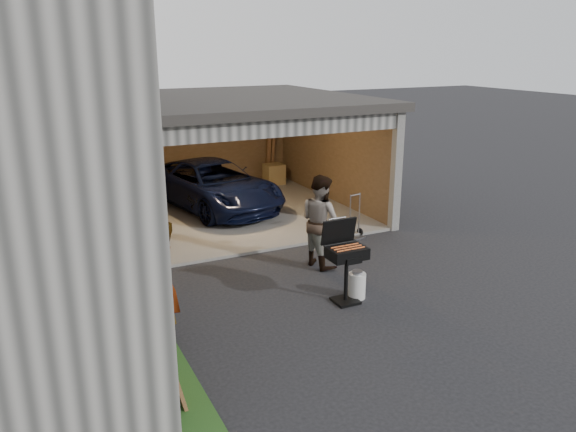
% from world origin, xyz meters
% --- Properties ---
extents(ground, '(80.00, 80.00, 0.00)m').
position_xyz_m(ground, '(0.00, 0.00, 0.00)').
color(ground, black).
rests_on(ground, ground).
extents(groundcover_strip, '(0.50, 8.00, 0.06)m').
position_xyz_m(groundcover_strip, '(-2.25, -1.00, 0.03)').
color(groundcover_strip, '#193814').
rests_on(groundcover_strip, ground).
extents(garage, '(6.80, 6.30, 2.90)m').
position_xyz_m(garage, '(0.76, 6.79, 1.87)').
color(garage, '#605E59').
rests_on(garage, ground).
extents(minivan, '(2.92, 4.70, 1.21)m').
position_xyz_m(minivan, '(0.71, 6.90, 0.61)').
color(minivan, black).
rests_on(minivan, ground).
extents(woman, '(0.48, 0.69, 1.80)m').
position_xyz_m(woman, '(-2.10, 0.79, 0.90)').
color(woman, '#ACC1D8').
rests_on(woman, ground).
extents(man, '(0.79, 0.95, 1.78)m').
position_xyz_m(man, '(1.33, 2.40, 0.89)').
color(man, '#442C1B').
rests_on(man, ground).
extents(bbq_grill, '(0.62, 0.54, 1.37)m').
position_xyz_m(bbq_grill, '(0.90, 0.80, 0.82)').
color(bbq_grill, black).
rests_on(bbq_grill, ground).
extents(propane_tank, '(0.34, 0.34, 0.44)m').
position_xyz_m(propane_tank, '(1.16, 0.83, 0.22)').
color(propane_tank, white).
rests_on(propane_tank, ground).
extents(plywood_panel, '(0.25, 0.91, 1.00)m').
position_xyz_m(plywood_panel, '(-2.40, -0.53, 0.50)').
color(plywood_panel, brown).
rests_on(plywood_panel, ground).
extents(hand_truck, '(0.43, 0.36, 0.99)m').
position_xyz_m(hand_truck, '(2.82, 3.47, 0.19)').
color(hand_truck, slate).
rests_on(hand_truck, ground).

